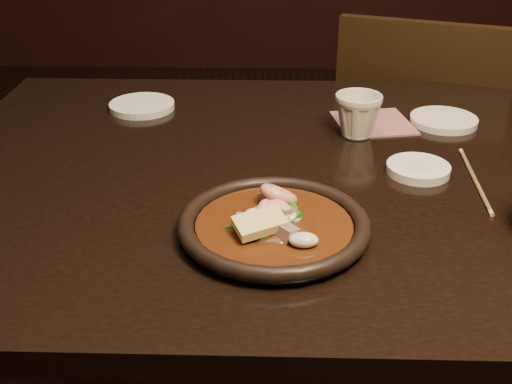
{
  "coord_description": "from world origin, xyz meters",
  "views": [
    {
      "loc": [
        -0.23,
        -0.95,
        1.21
      ],
      "look_at": [
        -0.26,
        -0.19,
        0.8
      ],
      "focal_mm": 45.0,
      "sensor_mm": 36.0,
      "label": 1
    }
  ],
  "objects_px": {
    "plate": "(274,226)",
    "tea_cup": "(358,114)",
    "chair": "(416,165)",
    "table": "(410,209)"
  },
  "relations": [
    {
      "from": "table",
      "to": "plate",
      "type": "distance_m",
      "value": 0.33
    },
    {
      "from": "tea_cup",
      "to": "table",
      "type": "bearing_deg",
      "value": -58.05
    },
    {
      "from": "table",
      "to": "tea_cup",
      "type": "xyz_separation_m",
      "value": [
        -0.08,
        0.13,
        0.12
      ]
    },
    {
      "from": "plate",
      "to": "tea_cup",
      "type": "height_order",
      "value": "tea_cup"
    },
    {
      "from": "plate",
      "to": "tea_cup",
      "type": "relative_size",
      "value": 3.06
    },
    {
      "from": "table",
      "to": "tea_cup",
      "type": "height_order",
      "value": "tea_cup"
    },
    {
      "from": "table",
      "to": "plate",
      "type": "relative_size",
      "value": 6.18
    },
    {
      "from": "chair",
      "to": "tea_cup",
      "type": "bearing_deg",
      "value": 82.73
    },
    {
      "from": "table",
      "to": "chair",
      "type": "bearing_deg",
      "value": 76.24
    },
    {
      "from": "plate",
      "to": "chair",
      "type": "bearing_deg",
      "value": 64.96
    }
  ]
}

